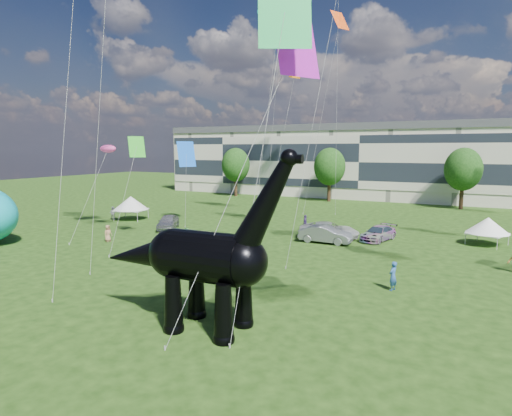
% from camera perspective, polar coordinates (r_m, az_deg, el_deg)
% --- Properties ---
extents(ground, '(220.00, 220.00, 0.00)m').
position_cam_1_polar(ground, '(20.52, -4.75, -17.20)').
color(ground, '#16330C').
rests_on(ground, ground).
extents(terrace_row, '(78.00, 11.00, 12.00)m').
position_cam_1_polar(terrace_row, '(79.79, 14.52, 5.68)').
color(terrace_row, beige).
rests_on(terrace_row, ground).
extents(tree_far_left, '(5.20, 5.20, 9.44)m').
position_cam_1_polar(tree_far_left, '(79.51, -2.73, 6.13)').
color(tree_far_left, '#382314').
rests_on(tree_far_left, ground).
extents(tree_mid_left, '(5.20, 5.20, 9.44)m').
position_cam_1_polar(tree_mid_left, '(72.16, 9.79, 5.85)').
color(tree_mid_left, '#382314').
rests_on(tree_mid_left, ground).
extents(tree_mid_right, '(5.20, 5.20, 9.44)m').
position_cam_1_polar(tree_mid_right, '(68.75, 25.93, 5.08)').
color(tree_mid_right, '#382314').
rests_on(tree_mid_right, ground).
extents(dinosaur_sculpture, '(11.05, 3.13, 9.04)m').
position_cam_1_polar(dinosaur_sculpture, '(20.94, -7.51, -6.80)').
color(dinosaur_sculpture, black).
rests_on(dinosaur_sculpture, ground).
extents(car_silver, '(3.70, 4.93, 1.56)m').
position_cam_1_polar(car_silver, '(47.73, -11.66, -1.84)').
color(car_silver, '#A7A7AC').
rests_on(car_silver, ground).
extents(car_grey, '(4.94, 1.85, 1.61)m').
position_cam_1_polar(car_grey, '(40.40, 9.22, -3.49)').
color(car_grey, gray).
rests_on(car_grey, ground).
extents(car_white, '(6.34, 4.35, 1.61)m').
position_cam_1_polar(car_white, '(42.49, 9.73, -2.94)').
color(car_white, silver).
rests_on(car_white, ground).
extents(car_dark, '(3.11, 5.14, 1.39)m').
position_cam_1_polar(car_dark, '(42.57, 15.99, -3.27)').
color(car_dark, '#595960').
rests_on(car_dark, ground).
extents(gazebo_near, '(4.74, 4.74, 2.56)m').
position_cam_1_polar(gazebo_near, '(44.16, 28.52, -2.08)').
color(gazebo_near, white).
rests_on(gazebo_near, ground).
extents(gazebo_left, '(5.24, 5.24, 2.91)m').
position_cam_1_polar(gazebo_left, '(55.04, -16.34, 0.61)').
color(gazebo_left, silver).
rests_on(gazebo_left, ground).
extents(visitors, '(51.19, 45.18, 1.89)m').
position_cam_1_polar(visitors, '(33.80, 9.25, -5.60)').
color(visitors, black).
rests_on(visitors, ground).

